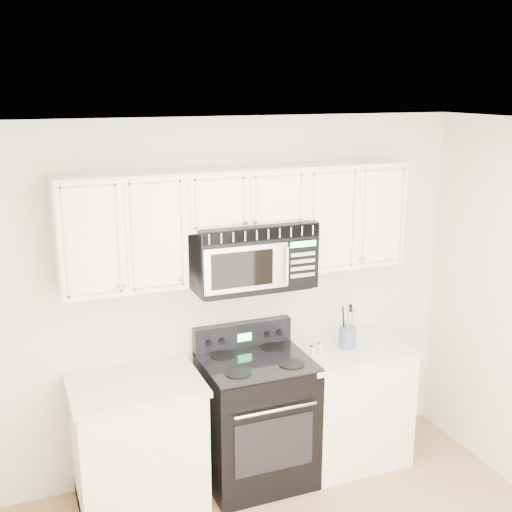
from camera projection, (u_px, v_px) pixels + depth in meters
room at (355, 406)px, 3.10m from camera, size 3.51×3.51×2.61m
base_cabinet_left at (139, 449)px, 4.33m from camera, size 0.86×0.65×0.92m
base_cabinet_right at (346, 406)px, 4.90m from camera, size 0.86×0.65×0.92m
range at (256, 418)px, 4.62m from camera, size 0.75×0.68×1.12m
upper_cabinets at (241, 217)px, 4.36m from camera, size 2.44×0.37×0.75m
microwave at (251, 254)px, 4.40m from camera, size 0.83×0.47×0.46m
utensil_crock at (347, 337)px, 4.74m from camera, size 0.13×0.13×0.33m
shaker_salt at (320, 347)px, 4.63m from camera, size 0.04×0.04×0.10m
shaker_pepper at (313, 350)px, 4.58m from camera, size 0.04×0.04×0.09m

